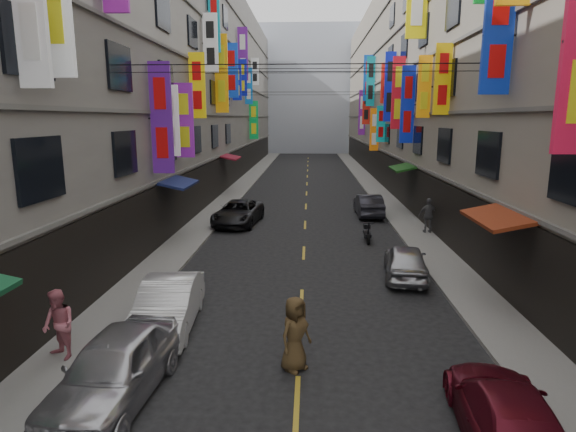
# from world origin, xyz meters

# --- Properties ---
(sidewalk_left) EXTENTS (2.00, 90.00, 0.12)m
(sidewalk_left) POSITION_xyz_m (-6.00, 42.00, 0.06)
(sidewalk_left) COLOR slate
(sidewalk_left) RESTS_ON ground
(sidewalk_right) EXTENTS (2.00, 90.00, 0.12)m
(sidewalk_right) POSITION_xyz_m (6.00, 42.00, 0.06)
(sidewalk_right) COLOR slate
(sidewalk_right) RESTS_ON ground
(building_row_left) EXTENTS (10.14, 90.00, 19.00)m
(building_row_left) POSITION_xyz_m (-11.99, 42.00, 9.49)
(building_row_left) COLOR gray
(building_row_left) RESTS_ON ground
(building_row_right) EXTENTS (10.14, 90.00, 19.00)m
(building_row_right) POSITION_xyz_m (11.99, 42.00, 9.49)
(building_row_right) COLOR gray
(building_row_right) RESTS_ON ground
(haze_block) EXTENTS (18.00, 8.00, 22.00)m
(haze_block) POSITION_xyz_m (0.00, 92.00, 11.00)
(haze_block) COLOR #AAB0BE
(haze_block) RESTS_ON ground
(shop_signage) EXTENTS (14.00, 55.00, 12.72)m
(shop_signage) POSITION_xyz_m (-0.08, 34.70, 9.24)
(shop_signage) COLOR #0F49B6
(shop_signage) RESTS_ON ground
(street_awnings) EXTENTS (13.99, 35.20, 0.41)m
(street_awnings) POSITION_xyz_m (-1.26, 26.00, 3.00)
(street_awnings) COLOR #16542F
(street_awnings) RESTS_ON ground
(overhead_cables) EXTENTS (14.00, 38.04, 1.24)m
(overhead_cables) POSITION_xyz_m (0.00, 30.00, 8.80)
(overhead_cables) COLOR black
(overhead_cables) RESTS_ON ground
(lane_markings) EXTENTS (0.12, 80.20, 0.01)m
(lane_markings) POSITION_xyz_m (0.00, 39.00, 0.00)
(lane_markings) COLOR gold
(lane_markings) RESTS_ON ground
(scooter_far_right) EXTENTS (0.50, 1.80, 1.14)m
(scooter_far_right) POSITION_xyz_m (3.18, 26.33, 0.44)
(scooter_far_right) COLOR black
(scooter_far_right) RESTS_ON ground
(car_left_near) EXTENTS (2.14, 4.58, 1.52)m
(car_left_near) POSITION_xyz_m (-4.00, 11.96, 0.76)
(car_left_near) COLOR silver
(car_left_near) RESTS_ON ground
(car_left_mid) EXTENTS (1.85, 4.50, 1.45)m
(car_left_mid) POSITION_xyz_m (-3.92, 15.71, 0.72)
(car_left_mid) COLOR white
(car_left_mid) RESTS_ON ground
(car_left_far) EXTENTS (2.81, 5.20, 1.38)m
(car_left_far) POSITION_xyz_m (-3.93, 29.98, 0.69)
(car_left_far) COLOR black
(car_left_far) RESTS_ON ground
(car_right_near) EXTENTS (2.12, 4.42, 1.24)m
(car_right_near) POSITION_xyz_m (4.00, 10.84, 0.62)
(car_right_near) COLOR maroon
(car_right_near) RESTS_ON ground
(car_right_mid) EXTENTS (2.06, 4.11, 1.34)m
(car_right_mid) POSITION_xyz_m (4.00, 20.62, 0.67)
(car_right_mid) COLOR #A6A6AB
(car_right_mid) RESTS_ON ground
(car_right_far) EXTENTS (1.58, 4.30, 1.41)m
(car_right_far) POSITION_xyz_m (4.00, 32.80, 0.70)
(car_right_far) COLOR #27262E
(car_right_far) RESTS_ON ground
(pedestrian_lfar) EXTENTS (1.07, 0.99, 1.81)m
(pedestrian_lfar) POSITION_xyz_m (-6.06, 13.53, 1.03)
(pedestrian_lfar) COLOR #D16F7D
(pedestrian_lfar) RESTS_ON sidewalk_left
(pedestrian_rfar) EXTENTS (1.10, 0.63, 1.86)m
(pedestrian_rfar) POSITION_xyz_m (6.60, 27.88, 1.05)
(pedestrian_rfar) COLOR #555557
(pedestrian_rfar) RESTS_ON sidewalk_right
(pedestrian_crossing) EXTENTS (1.08, 1.11, 1.89)m
(pedestrian_crossing) POSITION_xyz_m (-0.09, 13.45, 0.94)
(pedestrian_crossing) COLOR #4C381E
(pedestrian_crossing) RESTS_ON ground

